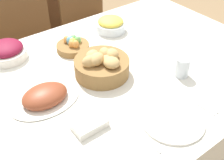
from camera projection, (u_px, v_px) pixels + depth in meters
name	position (u px, v px, depth m)	size (l,w,h in m)	color
dining_table	(101.00, 132.00, 1.54)	(1.86, 1.14, 0.74)	silver
chair_far_center	(31.00, 45.00, 2.02)	(0.44, 0.44, 0.89)	brown
chair_far_right	(92.00, 25.00, 2.27)	(0.46, 0.46, 0.89)	brown
sideboard	(11.00, 3.00, 2.68)	(1.39, 0.44, 0.92)	#4C2D19
bread_basket	(102.00, 65.00, 1.30)	(0.26, 0.26, 0.13)	olive
egg_basket	(73.00, 45.00, 1.49)	(0.17, 0.17, 0.08)	olive
ham_platter	(45.00, 97.00, 1.18)	(0.30, 0.21, 0.07)	silver
pineapple_bowl	(111.00, 24.00, 1.64)	(0.18, 0.18, 0.09)	silver
beet_salad_bowl	(6.00, 51.00, 1.42)	(0.20, 0.20, 0.09)	silver
dinner_plate	(172.00, 120.00, 1.10)	(0.25, 0.25, 0.01)	silver
fork	(143.00, 138.00, 1.03)	(0.02, 0.17, 0.00)	silver
knife	(198.00, 104.00, 1.17)	(0.02, 0.17, 0.00)	silver
spoon	(202.00, 101.00, 1.19)	(0.02, 0.17, 0.00)	silver
drinking_cup	(182.00, 67.00, 1.30)	(0.07, 0.07, 0.09)	silver
butter_dish	(90.00, 124.00, 1.07)	(0.13, 0.08, 0.03)	silver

